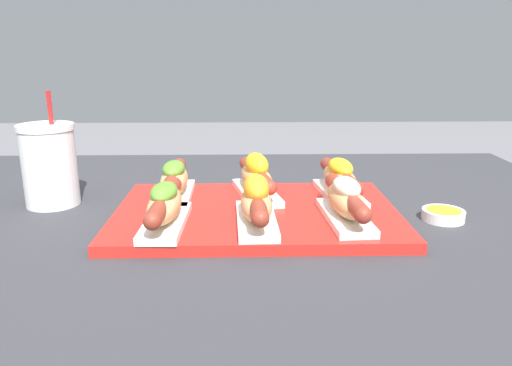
% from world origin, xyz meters
% --- Properties ---
extents(serving_tray, '(0.48, 0.32, 0.02)m').
position_xyz_m(serving_tray, '(0.04, 0.00, 0.77)').
color(serving_tray, red).
rests_on(serving_tray, patio_table).
extents(hot_dog_0, '(0.06, 0.21, 0.07)m').
position_xyz_m(hot_dog_0, '(-0.11, -0.08, 0.81)').
color(hot_dog_0, white).
rests_on(hot_dog_0, serving_tray).
extents(hot_dog_1, '(0.07, 0.21, 0.08)m').
position_xyz_m(hot_dog_1, '(0.03, -0.07, 0.81)').
color(hot_dog_1, white).
rests_on(hot_dog_1, serving_tray).
extents(hot_dog_2, '(0.07, 0.21, 0.07)m').
position_xyz_m(hot_dog_2, '(0.18, -0.06, 0.81)').
color(hot_dog_2, white).
rests_on(hot_dog_2, serving_tray).
extents(hot_dog_3, '(0.06, 0.21, 0.07)m').
position_xyz_m(hot_dog_3, '(-0.11, 0.06, 0.81)').
color(hot_dog_3, white).
rests_on(hot_dog_3, serving_tray).
extents(hot_dog_4, '(0.09, 0.21, 0.08)m').
position_xyz_m(hot_dog_4, '(0.04, 0.08, 0.81)').
color(hot_dog_4, white).
rests_on(hot_dog_4, serving_tray).
extents(hot_dog_5, '(0.08, 0.21, 0.07)m').
position_xyz_m(hot_dog_5, '(0.19, 0.06, 0.81)').
color(hot_dog_5, white).
rests_on(hot_dog_5, serving_tray).
extents(sauce_bowl, '(0.07, 0.07, 0.02)m').
position_xyz_m(sauce_bowl, '(0.36, -0.01, 0.77)').
color(sauce_bowl, white).
rests_on(sauce_bowl, patio_table).
extents(drink_cup, '(0.10, 0.10, 0.21)m').
position_xyz_m(drink_cup, '(-0.34, 0.09, 0.84)').
color(drink_cup, white).
rests_on(drink_cup, patio_table).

